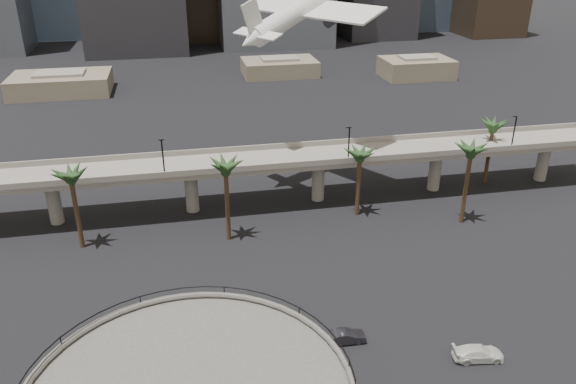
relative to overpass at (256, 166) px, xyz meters
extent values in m
torus|color=black|center=(-13.00, -59.00, 9.71)|extent=(21.80, 21.80, 0.10)
cube|color=slate|center=(0.00, 0.00, 0.66)|extent=(130.00, 9.00, 0.90)
cube|color=slate|center=(0.00, -4.50, 1.56)|extent=(130.00, 0.30, 1.00)
cube|color=slate|center=(0.00, 4.50, 1.56)|extent=(130.00, 0.30, 1.00)
cylinder|color=slate|center=(-33.00, 0.00, -3.54)|extent=(2.20, 2.20, 8.00)
cylinder|color=slate|center=(-11.00, 0.00, -3.54)|extent=(2.20, 2.20, 8.00)
cylinder|color=slate|center=(11.00, 0.00, -3.54)|extent=(2.20, 2.20, 8.00)
cylinder|color=slate|center=(33.00, 0.00, -3.54)|extent=(2.20, 2.20, 8.00)
cylinder|color=slate|center=(55.00, 0.00, -3.54)|extent=(2.20, 2.20, 8.00)
cylinder|color=black|center=(-15.00, -4.00, 4.16)|extent=(0.24, 0.24, 6.00)
cylinder|color=black|center=(15.00, -4.00, 4.16)|extent=(0.24, 0.24, 6.00)
cylinder|color=black|center=(45.00, -4.00, 4.16)|extent=(0.24, 0.24, 6.00)
cylinder|color=#41301C|center=(-6.00, -11.00, -1.26)|extent=(0.70, 0.70, 12.15)
ellipsoid|color=#203B1B|center=(-6.00, -11.00, 5.21)|extent=(4.40, 4.40, 2.00)
cylinder|color=#41301C|center=(16.00, -7.00, -1.94)|extent=(0.70, 0.70, 10.80)
ellipsoid|color=#203B1B|center=(16.00, -7.00, 3.86)|extent=(4.40, 4.40, 2.00)
cylinder|color=#41301C|center=(32.00, -13.00, -1.04)|extent=(0.70, 0.70, 12.60)
ellipsoid|color=#203B1B|center=(32.00, -13.00, 5.66)|extent=(4.40, 4.40, 2.00)
cylinder|color=#41301C|center=(44.00, 1.00, -1.71)|extent=(0.70, 0.70, 11.25)
ellipsoid|color=#203B1B|center=(44.00, 1.00, 4.31)|extent=(4.40, 4.40, 2.00)
cylinder|color=#41301C|center=(-28.00, -9.00, -1.49)|extent=(0.70, 0.70, 11.70)
ellipsoid|color=#203B1B|center=(-28.00, -9.00, 4.76)|extent=(4.40, 4.40, 2.00)
cube|color=brown|center=(-45.00, 85.00, -4.59)|extent=(28.00, 18.00, 5.50)
cube|color=slate|center=(-45.00, 85.00, -1.44)|extent=(14.00, 9.00, 0.80)
cube|color=brown|center=(22.00, 95.00, -4.84)|extent=(24.00, 16.00, 5.00)
cube|color=slate|center=(22.00, 95.00, -1.94)|extent=(12.00, 8.00, 0.80)
cube|color=brown|center=(65.00, 83.00, -4.34)|extent=(22.00, 15.00, 6.00)
cube|color=slate|center=(65.00, 83.00, -0.94)|extent=(11.00, 7.50, 0.80)
cylinder|color=silver|center=(12.23, 12.36, 24.79)|extent=(24.65, 17.65, 12.16)
cone|color=silver|center=(0.16, 4.57, 19.90)|extent=(5.27, 4.94, 4.07)
cube|color=silver|center=(11.61, 11.96, 23.91)|extent=(21.08, 27.99, 2.37)
cube|color=silver|center=(1.61, 5.51, 20.90)|extent=(7.24, 9.47, 0.99)
cube|color=silver|center=(0.87, 5.03, 23.49)|extent=(4.13, 2.84, 6.10)
cylinder|color=#27272D|center=(9.45, 16.98, 22.78)|extent=(4.86, 4.10, 3.18)
cylinder|color=#27272D|center=(15.29, 7.93, 22.78)|extent=(4.86, 4.10, 3.18)
imported|color=#BC421A|center=(1.00, -44.24, -6.52)|extent=(4.83, 2.02, 1.63)
imported|color=black|center=(4.67, -37.81, -6.54)|extent=(4.88, 1.80, 1.59)
imported|color=silver|center=(18.39, -43.47, -6.52)|extent=(5.95, 3.09, 1.65)
camera|label=1|loc=(-12.13, -87.22, 36.15)|focal=35.00mm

